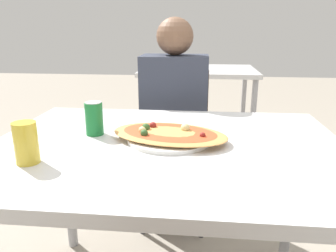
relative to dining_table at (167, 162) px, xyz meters
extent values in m
cube|color=silver|center=(0.00, 0.00, 0.05)|extent=(1.24, 0.93, 0.04)
cylinder|color=#99999E|center=(-0.57, 0.41, -0.33)|extent=(0.05, 0.05, 0.73)
cylinder|color=#99999E|center=(0.57, 0.41, -0.33)|extent=(0.05, 0.05, 0.73)
cube|color=#3F2D1E|center=(-0.03, 0.73, -0.25)|extent=(0.40, 0.40, 0.04)
cube|color=#3F2D1E|center=(-0.03, 0.91, -0.01)|extent=(0.38, 0.03, 0.45)
cylinder|color=#38383D|center=(0.14, 0.56, -0.48)|extent=(0.03, 0.03, 0.42)
cylinder|color=#38383D|center=(-0.20, 0.56, -0.48)|extent=(0.03, 0.03, 0.42)
cylinder|color=#38383D|center=(0.14, 0.90, -0.48)|extent=(0.03, 0.03, 0.42)
cylinder|color=#38383D|center=(-0.20, 0.90, -0.48)|extent=(0.03, 0.03, 0.42)
cylinder|color=#2D2D38|center=(0.05, 0.61, -0.46)|extent=(0.10, 0.10, 0.46)
cylinder|color=#2D2D38|center=(-0.11, 0.61, -0.46)|extent=(0.10, 0.10, 0.46)
cube|color=#333847|center=(-0.03, 0.70, 0.04)|extent=(0.36, 0.23, 0.55)
sphere|color=brown|center=(-0.03, 0.70, 0.42)|extent=(0.20, 0.20, 0.20)
cylinder|color=white|center=(0.01, 0.03, 0.08)|extent=(0.30, 0.30, 0.01)
ellipsoid|color=tan|center=(0.01, 0.03, 0.10)|extent=(0.47, 0.35, 0.02)
ellipsoid|color=#C14C28|center=(0.01, 0.03, 0.10)|extent=(0.39, 0.29, 0.01)
sphere|color=maroon|center=(0.12, -0.01, 0.11)|extent=(0.02, 0.02, 0.02)
sphere|color=#335928|center=(-0.08, 0.05, 0.11)|extent=(0.03, 0.03, 0.03)
sphere|color=beige|center=(-0.09, 0.03, 0.11)|extent=(0.03, 0.03, 0.03)
sphere|color=maroon|center=(-0.06, 0.08, 0.11)|extent=(0.03, 0.03, 0.03)
sphere|color=#335928|center=(-0.08, -0.01, 0.11)|extent=(0.03, 0.03, 0.03)
sphere|color=beige|center=(0.06, 0.06, 0.11)|extent=(0.03, 0.03, 0.03)
cylinder|color=#197233|center=(-0.28, 0.07, 0.13)|extent=(0.07, 0.07, 0.12)
cylinder|color=silver|center=(-0.28, 0.07, 0.20)|extent=(0.06, 0.06, 0.00)
cylinder|color=gold|center=(-0.40, -0.21, 0.14)|extent=(0.07, 0.07, 0.13)
cube|color=silver|center=(0.08, 2.15, 0.05)|extent=(1.10, 0.80, 0.04)
ellipsoid|color=#4C4751|center=(-0.14, 2.15, 0.13)|extent=(0.32, 0.24, 0.12)
cylinder|color=#99999E|center=(-0.42, 1.80, -0.33)|extent=(0.05, 0.05, 0.73)
cylinder|color=#99999E|center=(0.58, 1.80, -0.33)|extent=(0.05, 0.05, 0.73)
cylinder|color=#99999E|center=(-0.42, 2.50, -0.33)|extent=(0.05, 0.05, 0.73)
cylinder|color=#99999E|center=(0.58, 2.50, -0.33)|extent=(0.05, 0.05, 0.73)
camera|label=1|loc=(0.11, -1.07, 0.46)|focal=35.00mm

